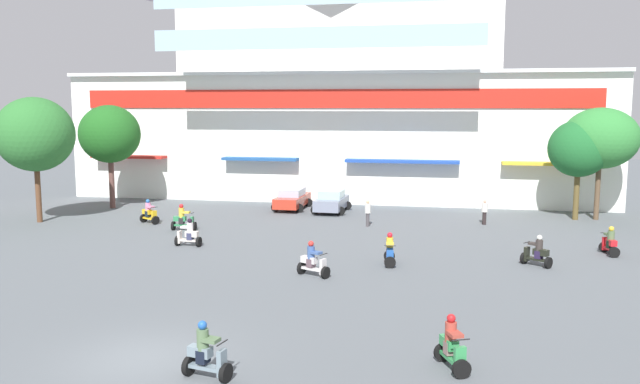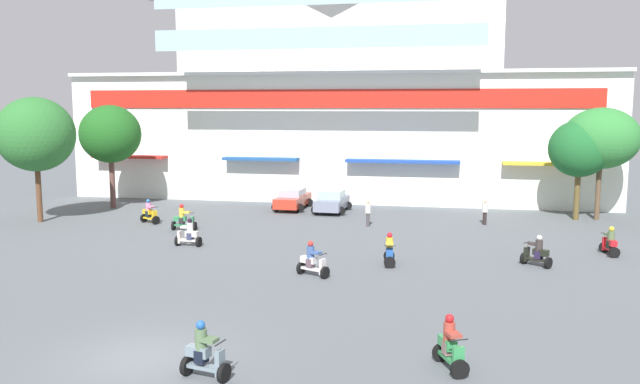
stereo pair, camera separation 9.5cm
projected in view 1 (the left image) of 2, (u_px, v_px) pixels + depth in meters
ground_plane at (265, 256)px, 31.37m from camera, size 128.00×128.00×0.00m
colonial_building at (344, 94)px, 53.58m from camera, size 41.04×19.10×19.10m
plaza_tree_0 at (35, 135)px, 39.80m from camera, size 4.79×4.61×7.77m
plaza_tree_1 at (579, 149)px, 40.77m from camera, size 3.78×3.47×6.35m
plaza_tree_2 at (110, 134)px, 45.33m from camera, size 4.24×4.21×7.27m
plaza_tree_3 at (600, 139)px, 40.72m from camera, size 4.73×4.03×7.12m
parked_car_0 at (292, 199)px, 45.44m from camera, size 2.36×4.30×1.44m
parked_car_1 at (332, 201)px, 44.14m from camera, size 2.43×3.92×1.51m
scooter_rider_0 at (206, 355)px, 17.26m from camera, size 1.39×0.79×1.60m
scooter_rider_1 at (610, 243)px, 31.54m from camera, size 0.74×1.37×1.45m
scooter_rider_2 at (183, 220)px, 37.74m from camera, size 1.45×0.63×1.56m
scooter_rider_3 at (452, 347)px, 17.88m from camera, size 1.03×1.45×1.56m
scooter_rider_4 at (149, 213)px, 39.97m from camera, size 1.41×1.07×1.51m
scooter_rider_5 at (189, 235)px, 33.48m from camera, size 1.36×0.59×1.48m
scooter_rider_6 at (313, 262)px, 27.63m from camera, size 1.51×1.09×1.53m
scooter_rider_7 at (537, 253)px, 29.36m from camera, size 1.39×1.24×1.46m
scooter_rider_8 at (390, 252)px, 29.67m from camera, size 0.68×1.48×1.48m
pedestrian_0 at (485, 211)px, 39.56m from camera, size 0.39×0.39×1.54m
pedestrian_1 at (368, 212)px, 38.94m from camera, size 0.48×0.48×1.60m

